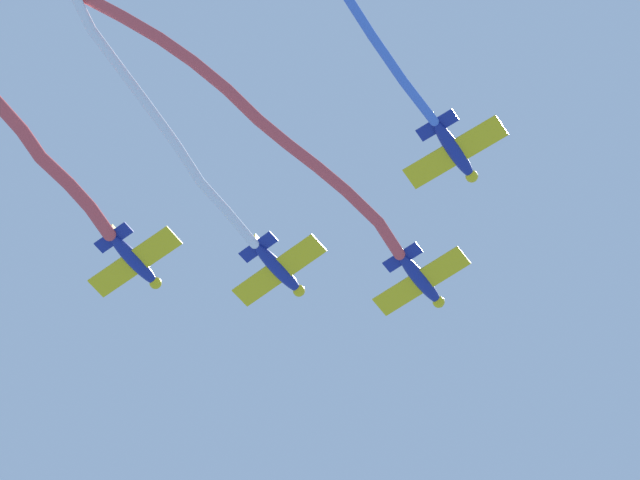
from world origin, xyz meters
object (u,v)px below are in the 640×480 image
Objects in this scene: airplane_left_wing at (279,269)px; airplane_right_wing at (455,151)px; airplane_slot at (135,261)px; airplane_lead at (421,280)px.

airplane_right_wing reaches higher than airplane_left_wing.
airplane_left_wing is 1.01× the size of airplane_slot.
airplane_right_wing is at bearing -132.43° from airplane_lead.
airplane_lead is 1.00× the size of airplane_slot.
airplane_left_wing is 9.62m from airplane_slot.
airplane_right_wing is (-10.04, -10.16, 0.30)m from airplane_left_wing.
airplane_lead is 9.61m from airplane_left_wing.
airplane_left_wing is 0.98× the size of airplane_right_wing.
airplane_slot is at bearing 133.69° from airplane_left_wing.
airplane_lead and airplane_left_wing have the same top height.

